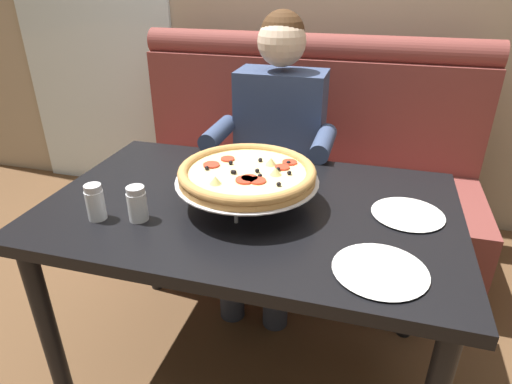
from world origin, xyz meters
TOP-DOWN VIEW (x-y plane):
  - ground_plane at (0.00, 0.00)m, footprint 16.00×16.00m
  - booth_bench at (0.00, 0.89)m, footprint 1.82×0.78m
  - dining_table at (0.00, 0.00)m, footprint 1.32×0.84m
  - diner_main at (-0.06, 0.62)m, footprint 0.54×0.64m
  - pizza at (-0.01, -0.01)m, footprint 0.45×0.45m
  - shaker_oregano at (-0.30, -0.19)m, footprint 0.06×0.06m
  - shaker_pepper_flakes at (-0.42, -0.22)m, footprint 0.06×0.06m
  - plate_near_left at (0.42, -0.26)m, footprint 0.24×0.24m
  - plate_near_right at (0.49, 0.06)m, footprint 0.22×0.22m

SIDE VIEW (x-z plane):
  - ground_plane at x=0.00m, z-range 0.00..0.00m
  - booth_bench at x=0.00m, z-range -0.17..0.96m
  - dining_table at x=0.00m, z-range 0.28..1.02m
  - diner_main at x=-0.06m, z-range 0.07..1.35m
  - plate_near_left at x=0.42m, z-range 0.74..0.76m
  - plate_near_right at x=0.49m, z-range 0.74..0.76m
  - shaker_oregano at x=-0.30m, z-range 0.73..0.84m
  - shaker_pepper_flakes at x=-0.42m, z-range 0.73..0.85m
  - pizza at x=-0.01m, z-range 0.78..0.92m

